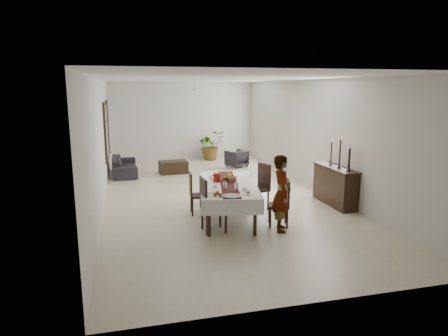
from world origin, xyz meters
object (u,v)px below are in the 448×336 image
(sofa, at_px, (125,166))
(red_pitcher, at_px, (217,178))
(woman, at_px, (282,193))
(sideboard_body, at_px, (335,186))
(dining_table_top, at_px, (228,185))

(sofa, bearing_deg, red_pitcher, -158.87)
(red_pitcher, height_order, sofa, red_pitcher)
(woman, xyz_separation_m, sofa, (-3.15, 6.54, -0.51))
(red_pitcher, xyz_separation_m, sideboard_body, (3.16, 0.15, -0.44))
(sideboard_body, height_order, sofa, sideboard_body)
(red_pitcher, relative_size, sofa, 0.10)
(dining_table_top, xyz_separation_m, sofa, (-2.30, 5.42, -0.47))
(woman, xyz_separation_m, sideboard_body, (2.08, 1.47, -0.33))
(dining_table_top, distance_m, woman, 1.41)
(red_pitcher, height_order, sideboard_body, red_pitcher)
(woman, bearing_deg, sofa, 40.83)
(red_pitcher, height_order, woman, woman)
(dining_table_top, relative_size, sideboard_body, 1.61)
(woman, distance_m, sofa, 7.28)
(sideboard_body, xyz_separation_m, sofa, (-5.23, 5.07, -0.17))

